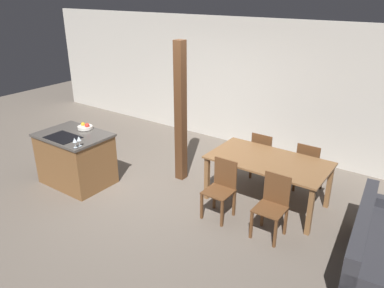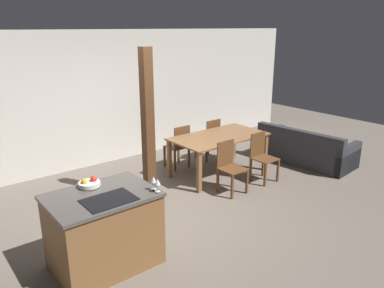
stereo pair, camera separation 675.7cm
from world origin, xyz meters
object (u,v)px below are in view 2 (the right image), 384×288
object	(u,v)px
kitchen_island	(104,230)
dining_table	(219,140)
dining_chair_far_right	(210,138)
dining_chair_near_left	(230,166)
dining_chair_far_left	(179,146)
wine_glass_middle	(154,180)
couch	(305,150)
fruit_bowl	(89,183)
wine_glass_near	(158,182)
dining_chair_near_right	(262,156)
timber_post	(148,127)

from	to	relation	value
kitchen_island	dining_table	world-z (taller)	kitchen_island
dining_chair_far_right	dining_chair_near_left	bearing A→B (deg)	60.49
dining_table	dining_chair_far_left	size ratio (longest dim) A/B	2.05
wine_glass_middle	dining_chair_far_left	world-z (taller)	wine_glass_middle
dining_chair_far_left	couch	distance (m)	2.69
wine_glass_middle	dining_table	size ratio (longest dim) A/B	0.09
dining_table	couch	xyz separation A→B (m)	(1.88, -0.66, -0.41)
kitchen_island	dining_chair_far_right	bearing A→B (deg)	30.46
fruit_bowl	wine_glass_near	size ratio (longest dim) A/B	1.60
kitchen_island	wine_glass_middle	xyz separation A→B (m)	(0.53, -0.28, 0.59)
dining_chair_far_left	wine_glass_middle	bearing A→B (deg)	47.86
dining_chair_near_left	dining_chair_far_right	bearing A→B (deg)	60.49
couch	dining_chair_near_right	bearing A→B (deg)	87.03
wine_glass_middle	dining_chair_far_right	distance (m)	3.77
kitchen_island	dining_chair_near_right	distance (m)	3.50
wine_glass_near	couch	world-z (taller)	wine_glass_near
dining_chair_near_left	timber_post	bearing A→B (deg)	152.68
dining_chair_near_right	dining_chair_far_right	bearing A→B (deg)	90.00
fruit_bowl	dining_chair_near_right	size ratio (longest dim) A/B	0.29
kitchen_island	dining_table	size ratio (longest dim) A/B	0.66
dining_chair_near_left	dining_chair_near_right	bearing A→B (deg)	0.00
kitchen_island	couch	xyz separation A→B (m)	(4.92, 0.64, -0.20)
dining_table	dining_chair_near_left	xyz separation A→B (m)	(-0.41, -0.73, -0.20)
fruit_bowl	kitchen_island	bearing A→B (deg)	-87.99
wine_glass_near	dining_chair_near_right	distance (m)	3.12
dining_chair_near_right	timber_post	size ratio (longest dim) A/B	0.36
kitchen_island	dining_chair_far_right	xyz separation A→B (m)	(3.45, 2.03, 0.01)
fruit_bowl	dining_chair_far_right	bearing A→B (deg)	26.79
dining_chair_near_left	wine_glass_middle	bearing A→B (deg)	-157.77
dining_chair_far_right	couch	distance (m)	2.03
dining_chair_far_left	dining_chair_far_right	distance (m)	0.83
fruit_bowl	dining_chair_near_left	distance (m)	2.70
kitchen_island	timber_post	bearing A→B (deg)	40.51
kitchen_island	dining_chair_near_left	distance (m)	2.69
timber_post	dining_table	bearing A→B (deg)	3.47
dining_table	dining_chair_near_left	distance (m)	0.86
dining_table	timber_post	world-z (taller)	timber_post
wine_glass_near	dining_chair_far_right	distance (m)	3.82
fruit_bowl	dining_chair_far_left	world-z (taller)	fruit_bowl
kitchen_island	dining_chair_far_left	size ratio (longest dim) A/B	1.36
dining_chair_far_right	timber_post	world-z (taller)	timber_post
couch	dining_table	bearing A→B (deg)	65.05
dining_chair_far_left	fruit_bowl	bearing A→B (deg)	33.54
dining_chair_near_left	dining_chair_near_right	world-z (taller)	same
dining_chair_far_left	timber_post	distance (m)	1.66
wine_glass_middle	dining_chair_near_right	bearing A→B (deg)	16.33
dining_chair_far_left	dining_chair_far_right	bearing A→B (deg)	-180.00
dining_chair_near_left	dining_chair_far_right	size ratio (longest dim) A/B	1.00
dining_table	dining_chair_far_right	bearing A→B (deg)	60.49
wine_glass_middle	dining_chair_far_left	size ratio (longest dim) A/B	0.18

